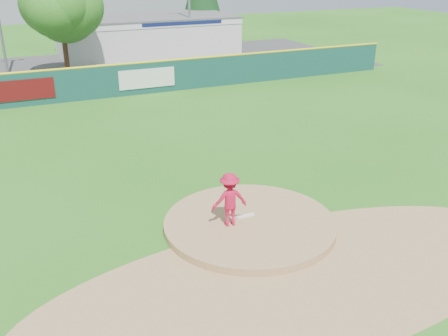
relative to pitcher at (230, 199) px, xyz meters
name	(u,v)px	position (x,y,z in m)	size (l,w,h in m)	color
ground	(250,227)	(0.70, -0.05, -1.12)	(120.00, 120.00, 0.00)	#286B19
pitchers_mound	(250,227)	(0.70, -0.05, -1.12)	(5.50, 5.50, 0.50)	#9E774C
pitching_rubber	(246,216)	(0.70, 0.25, -0.85)	(0.60, 0.15, 0.04)	white
infield_dirt_arc	(300,277)	(0.70, -3.05, -1.11)	(15.40, 15.40, 0.01)	#9E774C
parking_lot	(91,70)	(0.70, 26.95, -1.11)	(44.00, 16.00, 0.02)	#38383A
pitcher	(230,199)	(0.00, 0.00, 0.00)	(1.12, 0.64, 1.73)	#BE1037
van	(112,76)	(0.92, 20.47, -0.32)	(2.56, 5.56, 1.54)	silver
pool_building_grp	(147,35)	(6.70, 31.95, 0.55)	(15.20, 8.20, 3.31)	silver
fence_banners	(87,84)	(-1.13, 17.87, -0.12)	(11.01, 0.04, 1.20)	#570C0E
outfield_fence	(117,79)	(0.70, 17.95, -0.03)	(40.00, 0.14, 2.07)	#123D3A
deciduous_tree	(61,12)	(-1.30, 24.95, 3.44)	(5.60, 5.60, 7.36)	#382314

